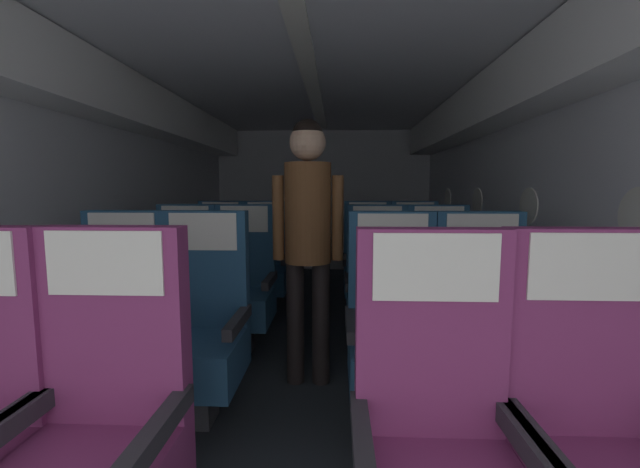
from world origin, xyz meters
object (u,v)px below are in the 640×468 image
(seat_d_right_window, at_px, (368,267))
(flight_attendant, at_px, (308,224))
(seat_a_right_window, at_px, (438,456))
(seat_b_right_window, at_px, (393,336))
(seat_a_left_aisle, at_px, (97,441))
(seat_b_left_aisle, at_px, (200,332))
(seat_d_right_aisle, at_px, (415,267))
(seat_c_right_aisle, at_px, (440,291))
(seat_d_left_window, at_px, (219,265))
(seat_a_right_aisle, at_px, (599,454))
(seat_c_left_aisle, at_px, (243,289))
(seat_c_right_window, at_px, (377,290))
(seat_b_right_aisle, at_px, (484,336))
(seat_d_left_aisle, at_px, (265,265))
(seat_b_left_window, at_px, (118,330))
(seat_c_left_window, at_px, (183,288))

(seat_d_right_window, xyz_separation_m, flight_attendant, (-0.48, -1.44, 0.54))
(seat_a_right_window, bearing_deg, seat_b_right_window, 89.83)
(seat_a_left_aisle, xyz_separation_m, seat_b_left_aisle, (-0.01, 0.92, 0.00))
(seat_d_right_aisle, xyz_separation_m, seat_d_right_window, (-0.46, -0.00, 0.00))
(seat_a_left_aisle, bearing_deg, seat_a_right_window, -1.40)
(seat_c_right_aisle, distance_m, seat_d_left_window, 2.14)
(seat_a_right_aisle, distance_m, seat_c_left_aisle, 2.35)
(seat_a_right_aisle, distance_m, seat_c_right_window, 1.89)
(seat_b_left_aisle, xyz_separation_m, seat_d_right_window, (1.02, 1.84, 0.00))
(seat_c_left_aisle, height_order, seat_d_left_window, same)
(seat_a_right_window, relative_size, seat_b_left_aisle, 1.00)
(seat_c_left_aisle, bearing_deg, seat_a_right_window, -61.98)
(seat_d_right_aisle, relative_size, flight_attendant, 0.67)
(seat_b_left_aisle, distance_m, seat_b_right_aisle, 1.47)
(seat_a_right_aisle, xyz_separation_m, seat_b_left_aisle, (-1.46, 0.92, 0.00))
(seat_a_right_window, relative_size, seat_d_left_aisle, 1.00)
(seat_a_right_window, distance_m, seat_d_right_aisle, 2.83)
(seat_c_right_window, bearing_deg, seat_d_right_aisle, 63.67)
(seat_b_left_aisle, distance_m, flight_attendant, 0.86)
(seat_d_left_aisle, distance_m, seat_d_right_window, 1.01)
(seat_a_left_aisle, height_order, seat_a_right_window, same)
(seat_d_right_aisle, bearing_deg, seat_c_right_window, -116.33)
(seat_b_right_aisle, bearing_deg, seat_c_right_aisle, 89.57)
(seat_b_left_window, xyz_separation_m, seat_b_right_aisle, (1.92, -0.00, 0.00))
(seat_c_right_window, bearing_deg, seat_b_right_aisle, -63.96)
(seat_c_left_window, relative_size, flight_attendant, 0.67)
(seat_b_left_window, bearing_deg, seat_a_left_aisle, -64.01)
(seat_a_right_window, xyz_separation_m, seat_b_left_aisle, (-1.01, 0.95, 0.00))
(seat_a_left_aisle, relative_size, seat_b_right_window, 1.00)
(seat_d_left_window, relative_size, seat_d_right_aisle, 1.00)
(seat_b_right_aisle, bearing_deg, seat_c_right_window, 116.04)
(seat_b_right_aisle, relative_size, seat_d_right_aisle, 1.00)
(seat_a_left_aisle, height_order, seat_b_left_window, same)
(seat_a_right_aisle, height_order, seat_c_left_aisle, same)
(seat_c_left_aisle, bearing_deg, seat_d_left_aisle, 89.79)
(seat_b_left_aisle, relative_size, seat_c_right_window, 1.00)
(seat_b_right_window, xyz_separation_m, seat_d_left_aisle, (-1.00, 1.86, 0.00))
(seat_b_left_window, relative_size, seat_c_left_window, 1.00)
(seat_a_right_window, xyz_separation_m, seat_d_right_window, (0.01, 2.79, 0.00))
(seat_b_left_aisle, relative_size, seat_d_left_window, 1.00)
(seat_b_left_aisle, bearing_deg, seat_b_right_aisle, -0.07)
(seat_a_right_window, xyz_separation_m, seat_b_right_aisle, (0.47, 0.95, 0.00))
(seat_c_right_aisle, relative_size, seat_d_right_aisle, 1.00)
(seat_b_right_window, xyz_separation_m, seat_d_right_aisle, (0.47, 1.86, 0.00))
(seat_a_left_aisle, distance_m, seat_c_left_window, 1.90)
(seat_d_right_aisle, bearing_deg, seat_a_right_window, -99.60)
(seat_a_right_aisle, bearing_deg, seat_b_left_aisle, 147.79)
(seat_b_left_window, bearing_deg, flight_attendant, 22.14)
(flight_attendant, bearing_deg, seat_b_left_aisle, 40.04)
(seat_a_left_aisle, xyz_separation_m, seat_c_left_window, (-0.45, 1.84, 0.00))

